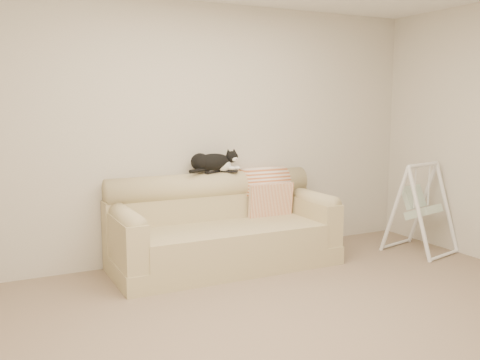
% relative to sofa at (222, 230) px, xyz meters
% --- Properties ---
extents(ground_plane, '(5.00, 5.00, 0.00)m').
position_rel_sofa_xyz_m(ground_plane, '(-0.03, -1.62, -0.35)').
color(ground_plane, '#7C6C59').
rests_on(ground_plane, ground).
extents(room_shell, '(5.04, 4.04, 2.60)m').
position_rel_sofa_xyz_m(room_shell, '(-0.03, -1.62, 1.18)').
color(room_shell, beige).
rests_on(room_shell, ground).
extents(sofa, '(2.20, 0.93, 0.90)m').
position_rel_sofa_xyz_m(sofa, '(0.00, 0.00, 0.00)').
color(sofa, tan).
rests_on(sofa, ground).
extents(remote_a, '(0.19, 0.11, 0.03)m').
position_rel_sofa_xyz_m(remote_a, '(0.01, 0.24, 0.56)').
color(remote_a, black).
rests_on(remote_a, sofa).
extents(remote_b, '(0.16, 0.14, 0.02)m').
position_rel_sofa_xyz_m(remote_b, '(0.19, 0.21, 0.56)').
color(remote_b, black).
rests_on(remote_b, sofa).
extents(tuxedo_cat, '(0.59, 0.26, 0.23)m').
position_rel_sofa_xyz_m(tuxedo_cat, '(0.02, 0.24, 0.66)').
color(tuxedo_cat, black).
rests_on(tuxedo_cat, sofa).
extents(throw_blanket, '(0.50, 0.38, 0.58)m').
position_rel_sofa_xyz_m(throw_blanket, '(0.61, 0.23, 0.37)').
color(throw_blanket, '#C3612D').
rests_on(throw_blanket, sofa).
extents(baby_swing, '(0.72, 0.75, 0.97)m').
position_rel_sofa_xyz_m(baby_swing, '(2.12, -0.51, 0.13)').
color(baby_swing, white).
rests_on(baby_swing, ground).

